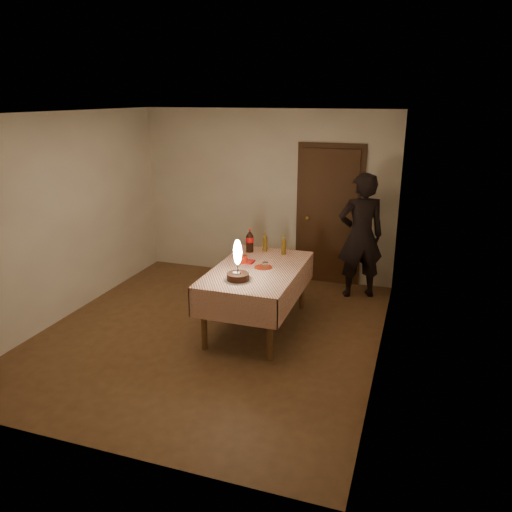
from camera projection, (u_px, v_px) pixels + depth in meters
name	position (u px, v px, depth m)	size (l,w,h in m)	color
ground	(211.00, 333.00, 6.12)	(4.00, 4.50, 0.01)	brown
room_shell	(212.00, 199.00, 5.67)	(4.04, 4.54, 2.62)	silver
dining_table	(257.00, 276.00, 6.08)	(1.02, 1.72, 0.78)	brown
birthday_cake	(238.00, 269.00, 5.61)	(0.32, 0.32, 0.48)	white
red_plate	(263.00, 267.00, 6.06)	(0.22, 0.22, 0.01)	#A6230B
red_cup	(244.00, 259.00, 6.21)	(0.08, 0.08, 0.10)	red
clear_cup	(265.00, 266.00, 5.98)	(0.07, 0.07, 0.09)	silver
napkin_stack	(248.00, 262.00, 6.25)	(0.15, 0.15, 0.02)	red
cola_bottle	(250.00, 241.00, 6.63)	(0.10, 0.10, 0.32)	black
amber_bottle_left	(265.00, 243.00, 6.67)	(0.06, 0.06, 0.25)	brown
amber_bottle_right	(284.00, 246.00, 6.53)	(0.06, 0.06, 0.25)	brown
photographer	(361.00, 236.00, 7.00)	(0.77, 0.65, 1.79)	black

